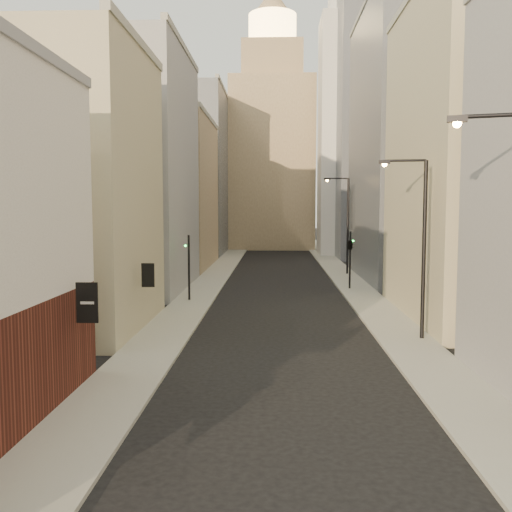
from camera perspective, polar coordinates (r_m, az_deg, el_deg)
The scene contains 15 objects.
sidewalk_left at distance 62.13m, azimuth -3.70°, elevation -1.52°, with size 3.00×140.00×0.15m, color gray.
sidewalk_right at distance 62.22m, azimuth 8.31°, elevation -1.55°, with size 3.00×140.00×0.15m, color gray.
left_bldg_beige at distance 34.45m, azimuth -17.83°, elevation 6.22°, with size 8.00×12.00×16.00m, color #B6AD88.
left_bldg_grey at distance 49.88m, azimuth -11.62°, elevation 8.21°, with size 8.00×16.00×20.00m, color gray.
left_bldg_tan at distance 67.45m, azimuth -8.00°, elevation 6.13°, with size 8.00×18.00×17.00m, color #937B58.
left_bldg_wingrid at distance 87.34m, azimuth -5.74°, elevation 8.18°, with size 8.00×20.00×24.00m, color gray.
right_bldg_beige at distance 38.59m, azimuth 20.96°, elevation 8.95°, with size 8.00×16.00×20.00m, color #B6AD88.
right_bldg_wingrid at distance 58.07m, azimuth 14.53°, elevation 10.65°, with size 8.00×20.00×26.00m, color gray.
highrise at distance 88.37m, azimuth 14.57°, elevation 16.95°, with size 21.00×23.00×51.20m.
clock_tower at distance 98.99m, azimuth 1.63°, elevation 11.10°, with size 14.00×14.00×44.90m.
white_tower at distance 85.84m, azimuth 9.12°, elevation 12.63°, with size 8.00×8.00×41.50m.
streetlamp_mid at distance 31.04m, azimuth 16.02°, elevation 1.73°, with size 2.50×0.56×9.56m.
streetlamp_far at distance 59.50m, azimuth 8.93°, elevation 3.60°, with size 2.62×0.54×10.03m.
traffic_light_left at distance 42.63m, azimuth -6.74°, elevation -0.05°, with size 0.55×0.44×5.00m.
traffic_light_right at distance 48.85m, azimuth 9.40°, elevation 1.21°, with size 0.68×0.68×5.00m.
Camera 1 is at (-0.40, -6.43, 7.13)m, focal length 40.00 mm.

